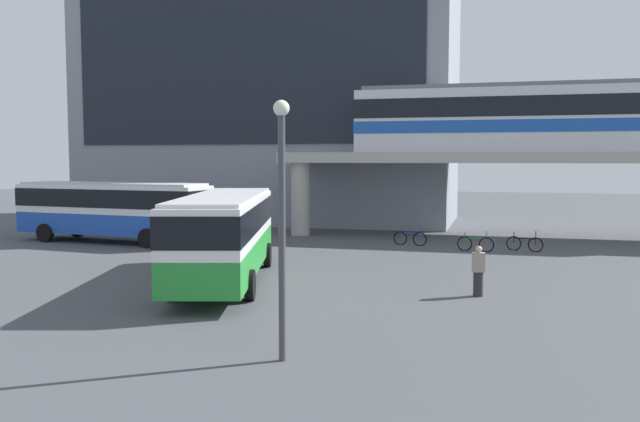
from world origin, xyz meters
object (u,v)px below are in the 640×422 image
Objects in this scene: bus_secondary at (113,206)px; station_building at (270,82)px; train at (535,117)px; bicycle_green at (475,244)px; bus_main at (225,228)px; bicycle_blue at (410,238)px; bicycle_black at (525,244)px; pedestrian_near_building at (478,273)px.

station_building is at bearing 76.58° from bus_secondary.
train is 9.68m from bicycle_green.
train is 21.34m from bus_main.
bicycle_blue and bicycle_black have the same top height.
bicycle_green is (15.34, -13.63, -9.76)m from station_building.
bus_main is 6.79× the size of pedestrian_near_building.
train reaches higher than bicycle_blue.
bus_main is at bearing -123.55° from train.
station_building is 19.87m from train.
station_building is 14.95× the size of bicycle_blue.
bus_secondary is 21.47m from bicycle_black.
bicycle_black is (5.69, -0.73, 0.00)m from bicycle_blue.
bicycle_green is (-2.94, -6.56, -6.48)m from train.
station_building is 23.99m from bicycle_black.
bus_secondary is 15.97m from bicycle_blue.
bicycle_black is at bearing -96.05° from train.
bus_secondary is 21.55m from pedestrian_near_building.
bus_main is (-11.48, -17.32, -4.85)m from train.
bus_main reaches higher than bicycle_black.
station_building reaches higher than bicycle_black.
train reaches higher than bus_secondary.
bus_main is at bearing -74.42° from station_building.
bus_secondary is at bearing -103.42° from station_building.
train is 11.43× the size of bicycle_green.
bicycle_black is at bearing 46.41° from bus_main.
bus_secondary is 6.31× the size of bicycle_green.
bus_secondary is at bearing -159.57° from train.
pedestrian_near_building is (3.83, -12.22, 0.42)m from bicycle_blue.
station_building is 2.37× the size of bus_secondary.
station_building reaches higher than bicycle_green.
station_building is 22.73m from bicycle_green.
bicycle_black and bicycle_green have the same top height.
bus_main is (6.80, -24.39, -8.13)m from station_building.
bus_secondary is at bearing -175.19° from bicycle_green.
bicycle_blue and bicycle_green have the same top height.
pedestrian_near_building is at bearing -57.15° from station_building.
bus_main is 13.29m from bicycle_blue.
bus_secondary is 19.11m from bicycle_green.
pedestrian_near_building is (19.43, -9.24, -1.21)m from bus_secondary.
train is 23.88m from bus_secondary.
bicycle_green is (8.54, 10.75, -1.63)m from bus_main.
train is 10.42m from bicycle_blue.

